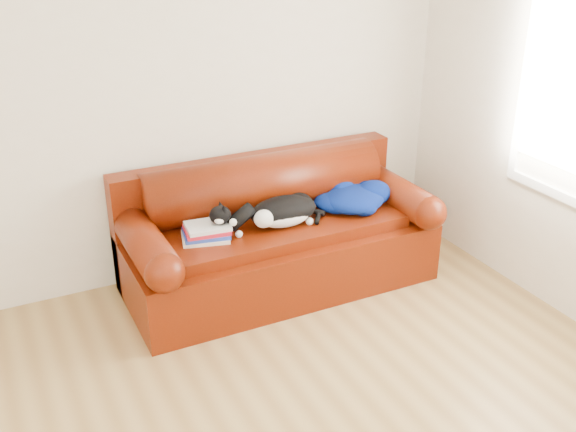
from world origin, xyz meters
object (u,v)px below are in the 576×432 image
cat (283,212)px  blanket (354,197)px  book_stack (206,232)px  sofa_base (279,254)px

cat → blanket: (0.58, 0.05, -0.02)m
blanket → book_stack: bearing=-179.0°
sofa_base → book_stack: bearing=-174.0°
book_stack → blanket: size_ratio=0.52×
book_stack → cat: cat is taller
sofa_base → blanket: 0.67m
sofa_base → cat: cat is taller
book_stack → cat: 0.53m
sofa_base → blanket: blanket is taller
sofa_base → cat: (-0.01, -0.09, 0.36)m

